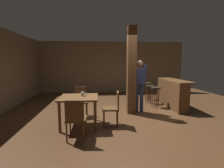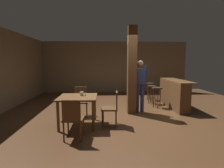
{
  "view_description": "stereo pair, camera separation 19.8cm",
  "coord_description": "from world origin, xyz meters",
  "px_view_note": "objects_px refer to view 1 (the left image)",
  "views": [
    {
      "loc": [
        -0.86,
        -5.25,
        1.65
      ],
      "look_at": [
        -0.39,
        0.08,
        0.99
      ],
      "focal_mm": 28.0,
      "sensor_mm": 36.0,
      "label": 1
    },
    {
      "loc": [
        -0.67,
        -5.27,
        1.65
      ],
      "look_at": [
        -0.39,
        0.08,
        0.99
      ],
      "focal_mm": 28.0,
      "sensor_mm": 36.0,
      "label": 2
    }
  ],
  "objects_px": {
    "chair_north": "(81,100)",
    "chair_east": "(113,106)",
    "dining_table": "(79,101)",
    "standing_person": "(139,82)",
    "bar_stool_mid": "(150,90)",
    "bar_stool_far": "(148,87)",
    "napkin_cup": "(83,94)",
    "salt_shaker": "(87,94)",
    "bar_counter": "(172,93)",
    "chair_south": "(76,118)",
    "bar_stool_near": "(156,92)"
  },
  "relations": [
    {
      "from": "bar_stool_near",
      "to": "bar_counter",
      "type": "bearing_deg",
      "value": -3.36
    },
    {
      "from": "dining_table",
      "to": "bar_stool_mid",
      "type": "bearing_deg",
      "value": 41.84
    },
    {
      "from": "bar_stool_far",
      "to": "salt_shaker",
      "type": "bearing_deg",
      "value": -130.85
    },
    {
      "from": "napkin_cup",
      "to": "standing_person",
      "type": "height_order",
      "value": "standing_person"
    },
    {
      "from": "chair_north",
      "to": "bar_stool_far",
      "type": "relative_size",
      "value": 1.17
    },
    {
      "from": "chair_south",
      "to": "napkin_cup",
      "type": "distance_m",
      "value": 1.04
    },
    {
      "from": "napkin_cup",
      "to": "bar_stool_mid",
      "type": "xyz_separation_m",
      "value": [
        2.52,
        2.26,
        -0.28
      ]
    },
    {
      "from": "bar_counter",
      "to": "bar_stool_mid",
      "type": "bearing_deg",
      "value": 134.51
    },
    {
      "from": "salt_shaker",
      "to": "napkin_cup",
      "type": "bearing_deg",
      "value": 178.7
    },
    {
      "from": "chair_east",
      "to": "bar_stool_mid",
      "type": "xyz_separation_m",
      "value": [
        1.72,
        2.38,
        0.04
      ]
    },
    {
      "from": "chair_north",
      "to": "bar_counter",
      "type": "distance_m",
      "value": 3.39
    },
    {
      "from": "chair_south",
      "to": "napkin_cup",
      "type": "height_order",
      "value": "chair_south"
    },
    {
      "from": "bar_stool_far",
      "to": "bar_stool_near",
      "type": "bearing_deg",
      "value": -94.47
    },
    {
      "from": "chair_east",
      "to": "bar_counter",
      "type": "relative_size",
      "value": 0.45
    },
    {
      "from": "napkin_cup",
      "to": "bar_stool_mid",
      "type": "height_order",
      "value": "napkin_cup"
    },
    {
      "from": "chair_east",
      "to": "bar_counter",
      "type": "distance_m",
      "value": 2.92
    },
    {
      "from": "bar_stool_mid",
      "to": "bar_stool_far",
      "type": "height_order",
      "value": "bar_stool_far"
    },
    {
      "from": "napkin_cup",
      "to": "bar_counter",
      "type": "xyz_separation_m",
      "value": [
        3.15,
        1.62,
        -0.31
      ]
    },
    {
      "from": "bar_counter",
      "to": "napkin_cup",
      "type": "bearing_deg",
      "value": -152.79
    },
    {
      "from": "chair_north",
      "to": "chair_south",
      "type": "bearing_deg",
      "value": -88.28
    },
    {
      "from": "dining_table",
      "to": "bar_stool_near",
      "type": "bearing_deg",
      "value": 33.31
    },
    {
      "from": "bar_stool_mid",
      "to": "dining_table",
      "type": "bearing_deg",
      "value": -138.16
    },
    {
      "from": "chair_north",
      "to": "standing_person",
      "type": "distance_m",
      "value": 2.0
    },
    {
      "from": "standing_person",
      "to": "salt_shaker",
      "type": "bearing_deg",
      "value": -147.37
    },
    {
      "from": "chair_north",
      "to": "bar_counter",
      "type": "bearing_deg",
      "value": 14.19
    },
    {
      "from": "standing_person",
      "to": "bar_stool_far",
      "type": "distance_m",
      "value": 2.11
    },
    {
      "from": "bar_stool_mid",
      "to": "chair_east",
      "type": "bearing_deg",
      "value": -125.85
    },
    {
      "from": "chair_east",
      "to": "bar_stool_near",
      "type": "distance_m",
      "value": 2.49
    },
    {
      "from": "standing_person",
      "to": "bar_stool_mid",
      "type": "distance_m",
      "value": 1.47
    },
    {
      "from": "salt_shaker",
      "to": "bar_counter",
      "type": "height_order",
      "value": "bar_counter"
    },
    {
      "from": "chair_north",
      "to": "chair_east",
      "type": "xyz_separation_m",
      "value": [
        0.93,
        -0.91,
        0.0
      ]
    },
    {
      "from": "standing_person",
      "to": "bar_counter",
      "type": "bearing_deg",
      "value": 21.71
    },
    {
      "from": "chair_east",
      "to": "bar_stool_far",
      "type": "bearing_deg",
      "value": 58.93
    },
    {
      "from": "salt_shaker",
      "to": "dining_table",
      "type": "bearing_deg",
      "value": -157.95
    },
    {
      "from": "chair_south",
      "to": "dining_table",
      "type": "bearing_deg",
      "value": 91.11
    },
    {
      "from": "dining_table",
      "to": "salt_shaker",
      "type": "relative_size",
      "value": 12.4
    },
    {
      "from": "chair_north",
      "to": "napkin_cup",
      "type": "xyz_separation_m",
      "value": [
        0.13,
        -0.79,
        0.32
      ]
    },
    {
      "from": "bar_stool_near",
      "to": "chair_south",
      "type": "bearing_deg",
      "value": -134.85
    },
    {
      "from": "chair_north",
      "to": "standing_person",
      "type": "bearing_deg",
      "value": 8.49
    },
    {
      "from": "chair_north",
      "to": "bar_stool_far",
      "type": "height_order",
      "value": "chair_north"
    },
    {
      "from": "bar_counter",
      "to": "bar_stool_near",
      "type": "bearing_deg",
      "value": 176.64
    },
    {
      "from": "bar_stool_mid",
      "to": "bar_stool_far",
      "type": "xyz_separation_m",
      "value": [
        0.13,
        0.69,
        0.01
      ]
    },
    {
      "from": "dining_table",
      "to": "bar_stool_mid",
      "type": "distance_m",
      "value": 3.51
    },
    {
      "from": "standing_person",
      "to": "bar_stool_mid",
      "type": "height_order",
      "value": "standing_person"
    },
    {
      "from": "standing_person",
      "to": "chair_east",
      "type": "bearing_deg",
      "value": -129.41
    },
    {
      "from": "bar_stool_far",
      "to": "dining_table",
      "type": "bearing_deg",
      "value": -132.18
    },
    {
      "from": "dining_table",
      "to": "chair_north",
      "type": "bearing_deg",
      "value": 92.34
    },
    {
      "from": "dining_table",
      "to": "bar_counter",
      "type": "height_order",
      "value": "bar_counter"
    },
    {
      "from": "chair_east",
      "to": "bar_stool_mid",
      "type": "relative_size",
      "value": 1.21
    },
    {
      "from": "chair_south",
      "to": "bar_stool_near",
      "type": "distance_m",
      "value": 3.73
    }
  ]
}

